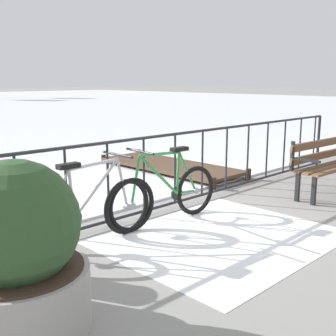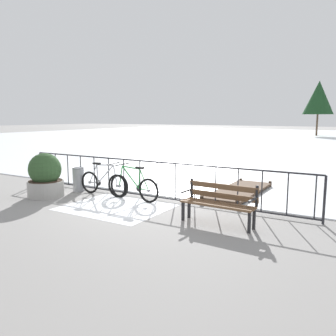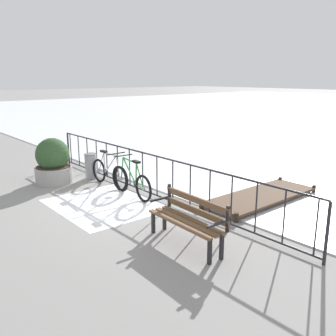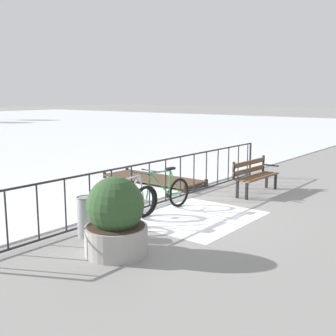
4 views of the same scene
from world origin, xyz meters
The scene contains 9 objects.
ground_plane centered at (0.00, 0.00, 0.00)m, with size 160.00×160.00×0.00m, color gray.
snow_patch centered at (-0.17, -1.20, 0.00)m, with size 2.55×2.11×0.01m, color white.
railing_fence centered at (0.00, 0.00, 0.56)m, with size 9.06×0.06×1.07m.
bicycle_near_railing centered at (-1.37, -0.33, 0.37)m, with size 1.71×0.52×0.97m.
bicycle_second centered at (-0.24, -0.36, 0.37)m, with size 1.71×0.52×0.97m.
park_bench centered at (2.58, -1.10, 0.51)m, with size 1.62×0.55×0.89m.
planter_with_shrub centered at (-2.65, -1.32, 0.58)m, with size 1.01×1.01×1.25m.
trash_bin centered at (-2.38, -0.32, 0.37)m, with size 0.35×0.35×0.73m.
wooden_dock centered at (1.99, 1.82, 0.12)m, with size 1.10×3.13×0.20m.
Camera 3 is at (6.94, -5.25, 2.86)m, focal length 39.41 mm.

